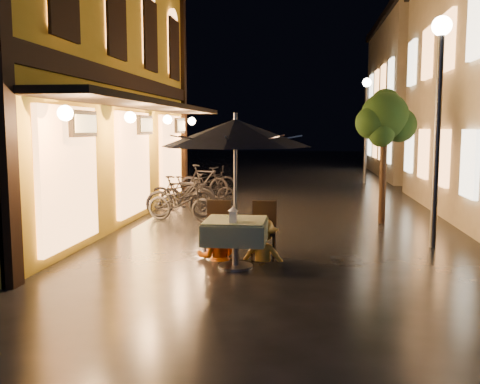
# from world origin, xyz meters

# --- Properties ---
(ground) EXTENTS (90.00, 90.00, 0.00)m
(ground) POSITION_xyz_m (0.00, 0.00, 0.00)
(ground) COLOR black
(ground) RESTS_ON ground
(west_building) EXTENTS (5.90, 11.40, 7.40)m
(west_building) POSITION_xyz_m (-5.72, 4.00, 3.71)
(west_building) COLOR gold
(west_building) RESTS_ON ground
(east_building_far) EXTENTS (7.30, 10.30, 7.30)m
(east_building_far) POSITION_xyz_m (7.49, 18.00, 3.66)
(east_building_far) COLOR #C3B39A
(east_building_far) RESTS_ON ground
(street_tree) EXTENTS (1.43, 1.20, 3.15)m
(street_tree) POSITION_xyz_m (2.41, 4.51, 2.42)
(street_tree) COLOR black
(street_tree) RESTS_ON ground
(streetlamp_near) EXTENTS (0.36, 0.36, 4.23)m
(streetlamp_near) POSITION_xyz_m (3.00, 2.00, 2.92)
(streetlamp_near) COLOR #59595E
(streetlamp_near) RESTS_ON ground
(streetlamp_far) EXTENTS (0.36, 0.36, 4.23)m
(streetlamp_far) POSITION_xyz_m (3.00, 14.00, 2.92)
(streetlamp_far) COLOR #59595E
(streetlamp_far) RESTS_ON ground
(cafe_table) EXTENTS (0.99, 0.99, 0.78)m
(cafe_table) POSITION_xyz_m (-0.49, 0.07, 0.59)
(cafe_table) COLOR #59595E
(cafe_table) RESTS_ON ground
(patio_umbrella) EXTENTS (2.38, 2.38, 2.46)m
(patio_umbrella) POSITION_xyz_m (-0.49, 0.07, 2.15)
(patio_umbrella) COLOR #59595E
(patio_umbrella) RESTS_ON ground
(cafe_chair_left) EXTENTS (0.42, 0.42, 0.97)m
(cafe_chair_left) POSITION_xyz_m (-0.89, 0.81, 0.54)
(cafe_chair_left) COLOR black
(cafe_chair_left) RESTS_ON ground
(cafe_chair_right) EXTENTS (0.42, 0.42, 0.97)m
(cafe_chair_right) POSITION_xyz_m (-0.09, 0.81, 0.54)
(cafe_chair_right) COLOR black
(cafe_chair_right) RESTS_ON ground
(table_lantern) EXTENTS (0.16, 0.16, 0.25)m
(table_lantern) POSITION_xyz_m (-0.49, -0.20, 0.92)
(table_lantern) COLOR white
(table_lantern) RESTS_ON cafe_table
(person_orange) EXTENTS (0.77, 0.64, 1.45)m
(person_orange) POSITION_xyz_m (-0.88, 0.64, 0.72)
(person_orange) COLOR #B85005
(person_orange) RESTS_ON ground
(person_yellow) EXTENTS (0.93, 0.59, 1.36)m
(person_yellow) POSITION_xyz_m (-0.08, 0.62, 0.68)
(person_yellow) COLOR gold
(person_yellow) RESTS_ON ground
(bicycle_0) EXTENTS (1.83, 0.96, 0.91)m
(bicycle_0) POSITION_xyz_m (-2.34, 4.15, 0.46)
(bicycle_0) COLOR black
(bicycle_0) RESTS_ON ground
(bicycle_1) EXTENTS (1.80, 0.71, 1.05)m
(bicycle_1) POSITION_xyz_m (-2.48, 4.70, 0.53)
(bicycle_1) COLOR black
(bicycle_1) RESTS_ON ground
(bicycle_2) EXTENTS (1.96, 1.27, 0.97)m
(bicycle_2) POSITION_xyz_m (-2.79, 6.18, 0.49)
(bicycle_2) COLOR black
(bicycle_2) RESTS_ON ground
(bicycle_3) EXTENTS (1.54, 0.46, 0.92)m
(bicycle_3) POSITION_xyz_m (-2.60, 6.04, 0.46)
(bicycle_3) COLOR black
(bicycle_3) RESTS_ON ground
(bicycle_4) EXTENTS (1.60, 0.66, 0.82)m
(bicycle_4) POSITION_xyz_m (-2.21, 7.15, 0.41)
(bicycle_4) COLOR black
(bicycle_4) RESTS_ON ground
(bicycle_5) EXTENTS (1.86, 1.07, 1.08)m
(bicycle_5) POSITION_xyz_m (-2.60, 8.35, 0.54)
(bicycle_5) COLOR black
(bicycle_5) RESTS_ON ground
(bicycle_6) EXTENTS (1.93, 0.86, 0.98)m
(bicycle_6) POSITION_xyz_m (-2.64, 9.34, 0.49)
(bicycle_6) COLOR black
(bicycle_6) RESTS_ON ground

